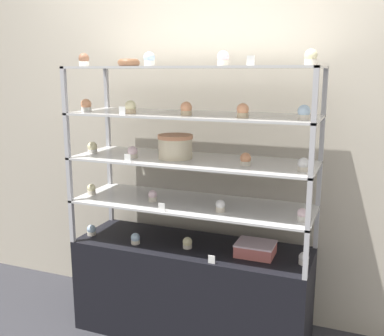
% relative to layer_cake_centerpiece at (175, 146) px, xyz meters
% --- Properties ---
extents(ground_plane, '(20.00, 20.00, 0.00)m').
position_rel_layer_cake_centerpiece_xyz_m(ground_plane, '(0.10, 0.01, -1.13)').
color(ground_plane, '#2D2D33').
extents(back_wall, '(8.00, 0.05, 2.60)m').
position_rel_layer_cake_centerpiece_xyz_m(back_wall, '(0.10, 0.38, 0.17)').
color(back_wall, beige).
rests_on(back_wall, ground_plane).
extents(display_base, '(1.36, 0.45, 0.56)m').
position_rel_layer_cake_centerpiece_xyz_m(display_base, '(0.10, 0.01, -0.85)').
color(display_base, black).
rests_on(display_base, ground_plane).
extents(display_riser_lower, '(1.36, 0.45, 0.25)m').
position_rel_layer_cake_centerpiece_xyz_m(display_riser_lower, '(0.10, 0.01, -0.33)').
color(display_riser_lower, '#B7B7BC').
rests_on(display_riser_lower, display_base).
extents(display_riser_middle, '(1.36, 0.45, 0.25)m').
position_rel_layer_cake_centerpiece_xyz_m(display_riser_middle, '(0.10, 0.01, -0.08)').
color(display_riser_middle, '#B7B7BC').
rests_on(display_riser_middle, display_riser_lower).
extents(display_riser_upper, '(1.36, 0.45, 0.25)m').
position_rel_layer_cake_centerpiece_xyz_m(display_riser_upper, '(0.10, 0.01, 0.17)').
color(display_riser_upper, '#B7B7BC').
rests_on(display_riser_upper, display_riser_middle).
extents(display_riser_top, '(1.36, 0.45, 0.25)m').
position_rel_layer_cake_centerpiece_xyz_m(display_riser_top, '(0.10, 0.01, 0.42)').
color(display_riser_top, '#B7B7BC').
rests_on(display_riser_top, display_riser_upper).
extents(layer_cake_centerpiece, '(0.20, 0.20, 0.13)m').
position_rel_layer_cake_centerpiece_xyz_m(layer_cake_centerpiece, '(0.00, 0.00, 0.00)').
color(layer_cake_centerpiece, beige).
rests_on(layer_cake_centerpiece, display_riser_middle).
extents(sheet_cake_frosted, '(0.21, 0.17, 0.07)m').
position_rel_layer_cake_centerpiece_xyz_m(sheet_cake_frosted, '(0.47, -0.01, -0.53)').
color(sheet_cake_frosted, '#C66660').
rests_on(sheet_cake_frosted, display_base).
extents(cupcake_0, '(0.05, 0.05, 0.06)m').
position_rel_layer_cake_centerpiece_xyz_m(cupcake_0, '(-0.53, -0.07, -0.54)').
color(cupcake_0, beige).
rests_on(cupcake_0, display_base).
extents(cupcake_1, '(0.05, 0.05, 0.06)m').
position_rel_layer_cake_centerpiece_xyz_m(cupcake_1, '(-0.21, -0.10, -0.54)').
color(cupcake_1, beige).
rests_on(cupcake_1, display_base).
extents(cupcake_2, '(0.05, 0.05, 0.06)m').
position_rel_layer_cake_centerpiece_xyz_m(cupcake_2, '(0.09, -0.05, -0.54)').
color(cupcake_2, beige).
rests_on(cupcake_2, display_base).
extents(cupcake_3, '(0.05, 0.05, 0.06)m').
position_rel_layer_cake_centerpiece_xyz_m(cupcake_3, '(0.73, -0.03, -0.54)').
color(cupcake_3, white).
rests_on(cupcake_3, display_base).
extents(price_tag_0, '(0.04, 0.00, 0.04)m').
position_rel_layer_cake_centerpiece_xyz_m(price_tag_0, '(0.29, -0.20, -0.55)').
color(price_tag_0, white).
rests_on(price_tag_0, display_base).
extents(cupcake_4, '(0.05, 0.05, 0.07)m').
position_rel_layer_cake_centerpiece_xyz_m(cupcake_4, '(-0.53, -0.05, -0.29)').
color(cupcake_4, beige).
rests_on(cupcake_4, display_riser_lower).
extents(cupcake_5, '(0.05, 0.05, 0.07)m').
position_rel_layer_cake_centerpiece_xyz_m(cupcake_5, '(-0.12, -0.05, -0.29)').
color(cupcake_5, beige).
rests_on(cupcake_5, display_riser_lower).
extents(cupcake_6, '(0.05, 0.05, 0.07)m').
position_rel_layer_cake_centerpiece_xyz_m(cupcake_6, '(0.30, -0.09, -0.29)').
color(cupcake_6, beige).
rests_on(cupcake_6, display_riser_lower).
extents(cupcake_7, '(0.05, 0.05, 0.07)m').
position_rel_layer_cake_centerpiece_xyz_m(cupcake_7, '(0.72, -0.08, -0.29)').
color(cupcake_7, white).
rests_on(cupcake_7, display_riser_lower).
extents(price_tag_1, '(0.04, 0.00, 0.04)m').
position_rel_layer_cake_centerpiece_xyz_m(price_tag_1, '(0.00, -0.20, -0.30)').
color(price_tag_1, white).
rests_on(price_tag_1, display_riser_lower).
extents(cupcake_8, '(0.06, 0.06, 0.07)m').
position_rel_layer_cake_centerpiece_xyz_m(cupcake_8, '(-0.53, -0.03, -0.04)').
color(cupcake_8, white).
rests_on(cupcake_8, display_riser_middle).
extents(cupcake_9, '(0.06, 0.06, 0.07)m').
position_rel_layer_cake_centerpiece_xyz_m(cupcake_9, '(-0.23, -0.08, -0.04)').
color(cupcake_9, beige).
rests_on(cupcake_9, display_riser_middle).
extents(cupcake_10, '(0.06, 0.06, 0.07)m').
position_rel_layer_cake_centerpiece_xyz_m(cupcake_10, '(0.42, -0.05, -0.04)').
color(cupcake_10, beige).
rests_on(cupcake_10, display_riser_middle).
extents(cupcake_11, '(0.06, 0.06, 0.07)m').
position_rel_layer_cake_centerpiece_xyz_m(cupcake_11, '(0.71, -0.08, -0.04)').
color(cupcake_11, beige).
rests_on(cupcake_11, display_riser_middle).
extents(price_tag_2, '(0.04, 0.00, 0.04)m').
position_rel_layer_cake_centerpiece_xyz_m(price_tag_2, '(-0.19, -0.20, -0.04)').
color(price_tag_2, white).
rests_on(price_tag_2, display_riser_middle).
extents(cupcake_12, '(0.06, 0.06, 0.07)m').
position_rel_layer_cake_centerpiece_xyz_m(cupcake_12, '(-0.52, -0.09, 0.22)').
color(cupcake_12, white).
rests_on(cupcake_12, display_riser_upper).
extents(cupcake_13, '(0.06, 0.06, 0.07)m').
position_rel_layer_cake_centerpiece_xyz_m(cupcake_13, '(-0.22, -0.11, 0.22)').
color(cupcake_13, '#CCB28C').
rests_on(cupcake_13, display_riser_upper).
extents(cupcake_14, '(0.06, 0.06, 0.07)m').
position_rel_layer_cake_centerpiece_xyz_m(cupcake_14, '(0.10, -0.09, 0.22)').
color(cupcake_14, '#CCB28C').
rests_on(cupcake_14, display_riser_upper).
extents(cupcake_15, '(0.06, 0.06, 0.07)m').
position_rel_layer_cake_centerpiece_xyz_m(cupcake_15, '(0.41, -0.10, 0.22)').
color(cupcake_15, '#CCB28C').
rests_on(cupcake_15, display_riser_upper).
extents(cupcake_16, '(0.06, 0.06, 0.07)m').
position_rel_layer_cake_centerpiece_xyz_m(cupcake_16, '(0.70, -0.09, 0.22)').
color(cupcake_16, beige).
rests_on(cupcake_16, display_riser_upper).
extents(price_tag_3, '(0.04, 0.00, 0.04)m').
position_rel_layer_cake_centerpiece_xyz_m(price_tag_3, '(-0.22, -0.20, 0.21)').
color(price_tag_3, white).
rests_on(price_tag_3, display_riser_upper).
extents(cupcake_17, '(0.06, 0.06, 0.07)m').
position_rel_layer_cake_centerpiece_xyz_m(cupcake_17, '(-0.52, -0.08, 0.47)').
color(cupcake_17, white).
rests_on(cupcake_17, display_riser_top).
extents(cupcake_18, '(0.06, 0.06, 0.07)m').
position_rel_layer_cake_centerpiece_xyz_m(cupcake_18, '(-0.11, -0.09, 0.47)').
color(cupcake_18, white).
rests_on(cupcake_18, display_riser_top).
extents(cupcake_19, '(0.06, 0.06, 0.07)m').
position_rel_layer_cake_centerpiece_xyz_m(cupcake_19, '(0.30, -0.08, 0.47)').
color(cupcake_19, beige).
rests_on(cupcake_19, display_riser_top).
extents(cupcake_20, '(0.06, 0.06, 0.07)m').
position_rel_layer_cake_centerpiece_xyz_m(cupcake_20, '(0.72, -0.10, 0.47)').
color(cupcake_20, beige).
rests_on(cupcake_20, display_riser_top).
extents(price_tag_4, '(0.04, 0.00, 0.04)m').
position_rel_layer_cake_centerpiece_xyz_m(price_tag_4, '(0.47, -0.20, 0.46)').
color(price_tag_4, white).
rests_on(price_tag_4, display_riser_top).
extents(donut_glazed, '(0.13, 0.13, 0.04)m').
position_rel_layer_cake_centerpiece_xyz_m(donut_glazed, '(-0.31, 0.05, 0.46)').
color(donut_glazed, brown).
rests_on(donut_glazed, display_riser_top).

